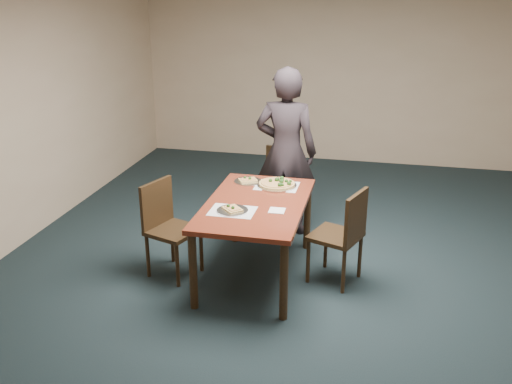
% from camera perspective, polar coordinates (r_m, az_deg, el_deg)
% --- Properties ---
extents(ground, '(8.00, 8.00, 0.00)m').
position_cam_1_polar(ground, '(5.42, 3.95, -9.05)').
color(ground, black).
rests_on(ground, ground).
extents(room_shell, '(8.00, 8.00, 8.00)m').
position_cam_1_polar(room_shell, '(4.81, 4.45, 9.29)').
color(room_shell, '#C8AA8B').
rests_on(room_shell, ground).
extents(dining_table, '(0.90, 1.50, 0.75)m').
position_cam_1_polar(dining_table, '(5.26, 0.00, -1.96)').
color(dining_table, '#5D1F12').
rests_on(dining_table, ground).
extents(chair_far, '(0.53, 0.53, 0.91)m').
position_cam_1_polar(chair_far, '(6.40, 2.20, 0.82)').
color(chair_far, black).
rests_on(chair_far, ground).
extents(chair_left, '(0.53, 0.53, 0.91)m').
position_cam_1_polar(chair_left, '(5.45, -8.91, -3.05)').
color(chair_left, black).
rests_on(chair_left, ground).
extents(chair_right, '(0.54, 0.54, 0.91)m').
position_cam_1_polar(chair_right, '(5.26, 8.75, -3.93)').
color(chair_right, black).
rests_on(chair_right, ground).
extents(diner, '(0.68, 0.46, 1.84)m').
position_cam_1_polar(diner, '(6.18, 3.02, 4.02)').
color(diner, black).
rests_on(diner, ground).
extents(placemat_main, '(0.42, 0.32, 0.00)m').
position_cam_1_polar(placemat_main, '(5.64, 2.10, 0.61)').
color(placemat_main, white).
rests_on(placemat_main, dining_table).
extents(placemat_near, '(0.40, 0.30, 0.00)m').
position_cam_1_polar(placemat_near, '(5.04, -2.37, -1.91)').
color(placemat_near, white).
rests_on(placemat_near, dining_table).
extents(pizza_pan, '(0.39, 0.39, 0.07)m').
position_cam_1_polar(pizza_pan, '(5.63, 2.15, 0.83)').
color(pizza_pan, silver).
rests_on(pizza_pan, dining_table).
extents(slice_plate_near, '(0.28, 0.28, 0.06)m').
position_cam_1_polar(slice_plate_near, '(5.03, -2.38, -1.77)').
color(slice_plate_near, silver).
rests_on(slice_plate_near, dining_table).
extents(slice_plate_far, '(0.28, 0.28, 0.06)m').
position_cam_1_polar(slice_plate_far, '(5.75, -0.81, 1.14)').
color(slice_plate_far, silver).
rests_on(slice_plate_far, dining_table).
extents(napkin, '(0.14, 0.14, 0.01)m').
position_cam_1_polar(napkin, '(5.04, 2.11, -1.86)').
color(napkin, white).
rests_on(napkin, dining_table).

